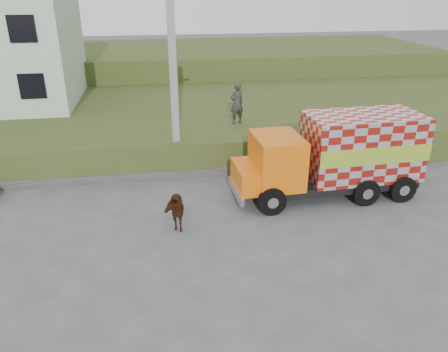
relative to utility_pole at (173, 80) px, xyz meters
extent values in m
plane|color=#474749|center=(1.00, -4.60, -4.08)|extent=(120.00, 120.00, 0.00)
cube|color=#2A4C19|center=(1.00, 5.40, -3.33)|extent=(40.00, 12.00, 1.50)
cube|color=#2A4C19|center=(1.00, 17.40, -2.58)|extent=(40.00, 12.00, 3.00)
cube|color=#595651|center=(-1.00, -0.40, -3.88)|extent=(16.00, 0.50, 0.40)
cube|color=gray|center=(0.00, 0.00, -0.08)|extent=(0.30, 0.30, 8.00)
cube|color=black|center=(5.73, -3.03, -3.47)|extent=(6.39, 2.27, 0.33)
cube|color=#DB600B|center=(3.50, -3.11, -2.45)|extent=(1.75, 2.20, 1.86)
cube|color=#DB600B|center=(2.43, -3.15, -3.01)|extent=(1.00, 1.98, 0.84)
cube|color=silver|center=(6.84, -2.99, -2.12)|extent=(4.35, 2.38, 2.42)
cube|color=yellow|center=(6.89, -4.12, -2.12)|extent=(4.27, 0.19, 0.65)
cube|color=yellow|center=(6.80, -1.86, -2.12)|extent=(4.27, 0.19, 0.65)
cube|color=silver|center=(1.97, -3.17, -3.56)|extent=(0.22, 2.14, 0.28)
cylinder|color=black|center=(3.08, -4.19, -3.56)|extent=(1.03, 0.36, 1.02)
cylinder|color=black|center=(3.00, -2.06, -3.56)|extent=(1.03, 0.36, 1.02)
cylinder|color=black|center=(6.70, -4.06, -3.56)|extent=(1.03, 0.36, 1.02)
cylinder|color=black|center=(6.62, -1.93, -3.56)|extent=(1.03, 0.36, 1.02)
cylinder|color=black|center=(8.18, -4.01, -3.56)|extent=(1.03, 0.36, 1.02)
cylinder|color=black|center=(8.11, -1.87, -3.56)|extent=(1.03, 0.36, 1.02)
imported|color=black|center=(-0.43, -4.44, -3.42)|extent=(0.80, 1.58, 1.30)
imported|color=#2D2A28|center=(2.98, 2.05, -1.60)|extent=(0.83, 0.70, 1.94)
camera|label=1|loc=(-0.83, -17.53, 3.55)|focal=35.00mm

